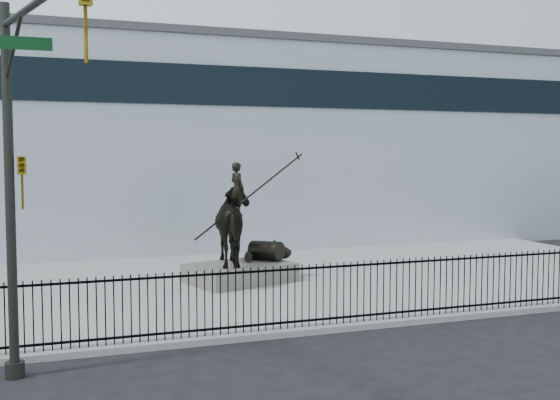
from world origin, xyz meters
name	(u,v)px	position (x,y,z in m)	size (l,w,h in m)	color
ground	(353,345)	(0.00, 0.00, 0.00)	(120.00, 120.00, 0.00)	black
plaza	(259,283)	(0.00, 7.00, 0.07)	(30.00, 12.00, 0.15)	gray
building	(182,149)	(0.00, 20.00, 4.50)	(44.00, 14.00, 9.00)	silver
picket_fence	(331,294)	(0.00, 1.25, 0.90)	(22.10, 0.10, 1.50)	black
statue_plinth	(240,273)	(-0.61, 7.05, 0.44)	(3.14, 2.16, 0.59)	#5D5B55
equestrian_statue	(242,225)	(-0.55, 7.07, 1.97)	(3.86, 3.01, 3.41)	black
traffic_signal_left	(22,166)	(-6.75, -0.62, 4.03)	(1.52, 4.84, 7.00)	black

